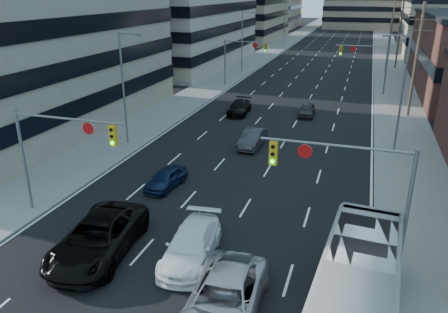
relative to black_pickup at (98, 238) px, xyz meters
name	(u,v)px	position (x,y,z in m)	size (l,w,h in m)	color
road_surface	(343,32)	(3.68, 124.77, -0.91)	(18.00, 300.00, 0.02)	black
sidewalk_left	(304,31)	(-7.82, 124.77, -0.84)	(5.00, 300.00, 0.15)	slate
sidewalk_right	(383,33)	(15.18, 124.77, -0.84)	(5.00, 300.00, 0.15)	slate
office_left_far	(239,7)	(-20.32, 94.77, 7.08)	(20.00, 30.00, 16.00)	gray
signal_near_left	(59,144)	(-3.77, 2.77, 3.41)	(6.59, 0.33, 6.00)	slate
signal_near_right	(348,179)	(11.13, 2.77, 3.41)	(6.59, 0.33, 6.00)	slate
signal_far_left	(242,54)	(-4.00, 39.77, 3.38)	(6.09, 0.33, 6.00)	slate
signal_far_right	(367,59)	(11.36, 39.77, 3.38)	(6.09, 0.33, 6.00)	slate
utility_pole_block	(416,59)	(15.88, 30.77, 4.86)	(2.20, 0.28, 11.00)	#4C3D2D
utility_pole_midblock	(400,32)	(15.88, 60.77, 4.86)	(2.20, 0.28, 11.00)	#4C3D2D
utility_pole_distant	(393,20)	(15.88, 90.77, 4.86)	(2.20, 0.28, 11.00)	#4C3D2D
streetlight_left_near	(125,84)	(-6.66, 14.77, 4.14)	(2.03, 0.22, 9.00)	slate
streetlight_left_mid	(243,39)	(-6.66, 49.77, 4.14)	(2.03, 0.22, 9.00)	slate
streetlight_left_far	(285,23)	(-6.66, 84.77, 4.14)	(2.03, 0.22, 9.00)	slate
streetlight_right_near	(401,88)	(14.02, 19.77, 4.14)	(2.03, 0.22, 9.00)	slate
streetlight_right_far	(388,40)	(14.02, 54.77, 4.14)	(2.03, 0.22, 9.00)	slate
black_pickup	(98,238)	(0.00, 0.00, 0.00)	(3.04, 6.60, 1.83)	black
white_van	(191,245)	(4.40, 0.96, -0.16)	(2.13, 5.23, 1.52)	white
silver_suv	(224,299)	(7.09, -2.29, -0.08)	(2.76, 6.00, 1.67)	#ACADB1
transit_bus	(353,312)	(11.81, -2.50, 0.73)	(2.77, 11.82, 3.29)	silver
sedan_blue	(166,178)	(-0.18, 8.00, -0.28)	(1.50, 3.72, 1.27)	#0D1B37
sedan_grey_center	(253,138)	(3.19, 17.36, -0.21)	(1.49, 4.28, 1.41)	#303133
sedan_black_far	(239,107)	(-0.59, 26.68, -0.24)	(1.90, 4.68, 1.36)	black
sedan_grey_right	(307,110)	(6.14, 28.00, -0.29)	(1.48, 3.67, 1.25)	#2C2C2E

